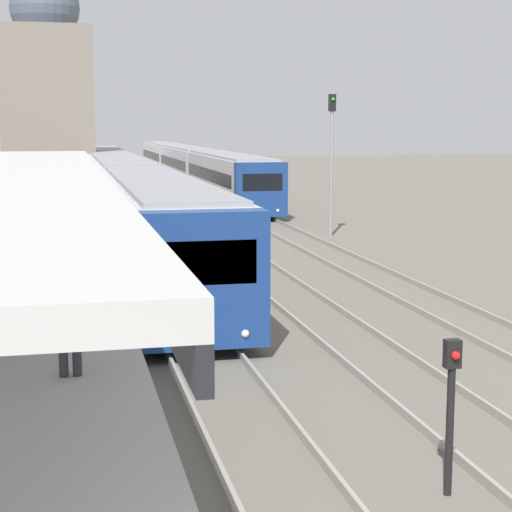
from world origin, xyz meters
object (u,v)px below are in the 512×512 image
at_px(signal_mast_far, 332,149).
at_px(train_near, 121,187).
at_px(person_on_platform, 69,312).
at_px(signal_post_near, 451,401).
at_px(train_far, 189,165).

bearing_deg(signal_mast_far, train_near, 140.51).
xyz_separation_m(person_on_platform, signal_post_near, (4.64, -3.16, -0.67)).
distance_m(train_far, signal_mast_far, 30.12).
xyz_separation_m(train_near, signal_mast_far, (8.29, -6.84, 1.92)).
distance_m(train_near, train_far, 24.10).
bearing_deg(signal_post_near, train_near, 93.61).
bearing_deg(signal_mast_far, person_on_platform, -116.82).
bearing_deg(person_on_platform, train_near, 84.70).
xyz_separation_m(train_near, signal_post_near, (2.00, -31.62, -0.48)).
relative_size(person_on_platform, train_far, 0.03).
bearing_deg(train_far, person_on_platform, -100.17).
bearing_deg(train_near, signal_post_near, -86.39).
distance_m(person_on_platform, train_near, 28.59).
height_order(train_far, signal_post_near, train_far).
distance_m(person_on_platform, signal_mast_far, 24.30).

